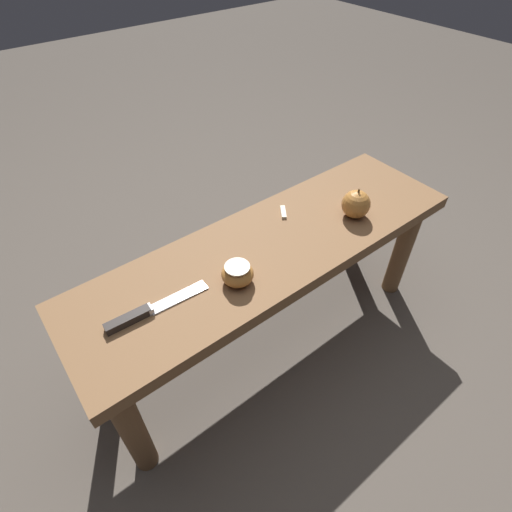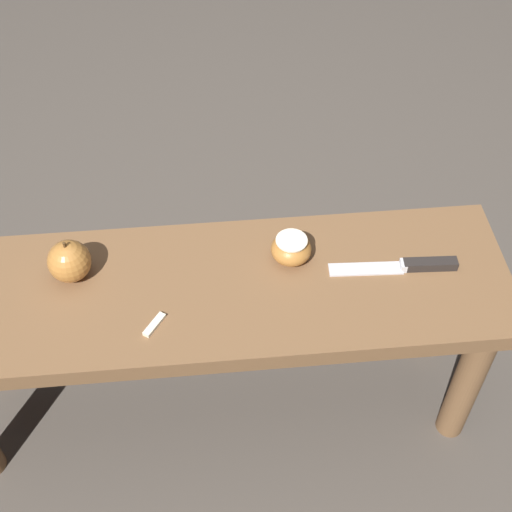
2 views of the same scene
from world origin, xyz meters
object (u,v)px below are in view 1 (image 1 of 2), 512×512
(wooden_bench, at_px, (271,264))
(knife, at_px, (143,313))
(apple_cut, at_px, (238,274))
(apple_whole, at_px, (356,204))

(wooden_bench, distance_m, knife, 0.41)
(apple_cut, bearing_deg, wooden_bench, 20.36)
(wooden_bench, bearing_deg, apple_cut, -159.64)
(knife, bearing_deg, apple_whole, -0.81)
(apple_whole, xyz_separation_m, apple_cut, (-0.44, -0.00, -0.01))
(wooden_bench, xyz_separation_m, apple_cut, (-0.16, -0.06, 0.11))
(apple_cut, bearing_deg, knife, 168.37)
(knife, relative_size, apple_cut, 3.16)
(wooden_bench, height_order, apple_cut, apple_cut)
(wooden_bench, bearing_deg, knife, -178.57)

